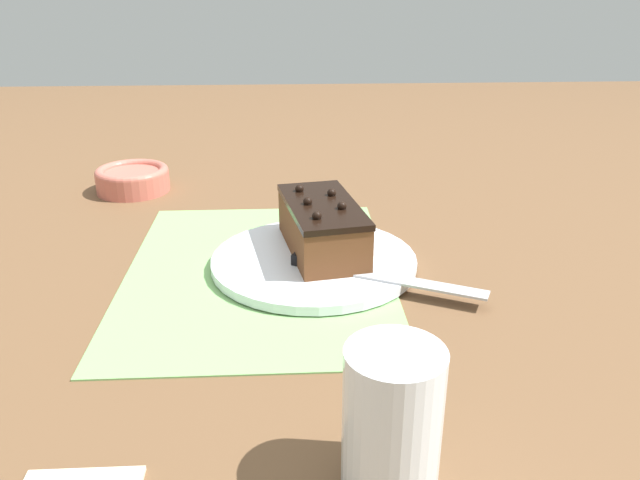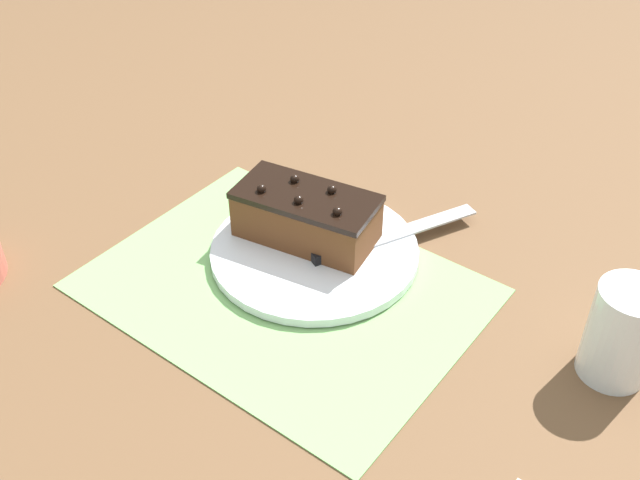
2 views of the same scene
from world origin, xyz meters
The scene contains 7 objects.
ground_plane centered at (0.00, 0.00, 0.00)m, with size 3.00×3.00×0.00m, color brown.
placemat_woven centered at (0.00, 0.00, 0.00)m, with size 0.46×0.34×0.00m, color #7AB266.
cake_plate centered at (0.01, -0.07, 0.01)m, with size 0.27×0.27×0.01m.
chocolate_cake centered at (0.03, -0.08, 0.05)m, with size 0.19×0.12×0.08m.
serving_knife centered at (-0.04, -0.12, 0.02)m, with size 0.12×0.23×0.01m.
drinking_glass centered at (-0.37, -0.11, 0.06)m, with size 0.07×0.07×0.11m.
small_bowl centered at (0.34, 0.24, 0.02)m, with size 0.13×0.13×0.04m.
Camera 1 is at (-0.73, -0.04, 0.36)m, focal length 35.00 mm.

